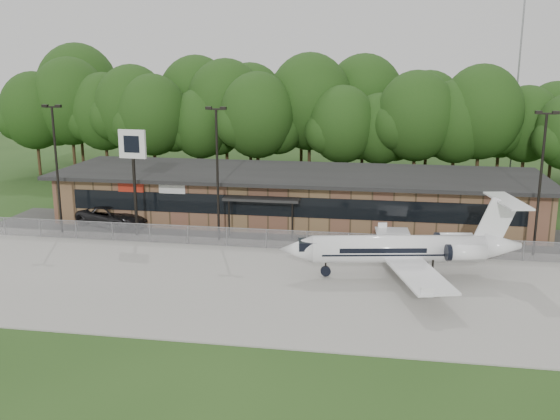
% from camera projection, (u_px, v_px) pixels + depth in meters
% --- Properties ---
extents(ground, '(160.00, 160.00, 0.00)m').
position_uv_depth(ground, '(230.00, 337.00, 31.36)').
color(ground, '#234318').
rests_on(ground, ground).
extents(apron, '(64.00, 18.00, 0.08)m').
position_uv_depth(apron, '(261.00, 282.00, 39.02)').
color(apron, '#9E9B93').
rests_on(apron, ground).
extents(parking_lot, '(50.00, 9.00, 0.06)m').
position_uv_depth(parking_lot, '(289.00, 233.00, 50.04)').
color(parking_lot, '#383835').
rests_on(parking_lot, ground).
extents(terminal, '(41.00, 11.65, 4.30)m').
position_uv_depth(terminal, '(297.00, 195.00, 53.79)').
color(terminal, brown).
rests_on(terminal, ground).
extents(fence, '(46.00, 0.04, 1.52)m').
position_uv_depth(fence, '(280.00, 240.00, 45.55)').
color(fence, gray).
rests_on(fence, ground).
extents(treeline, '(72.00, 12.00, 15.00)m').
position_uv_depth(treeline, '(320.00, 115.00, 69.85)').
color(treeline, '#193E13').
rests_on(treeline, ground).
extents(radio_mast, '(0.20, 0.20, 25.00)m').
position_uv_depth(radio_mast, '(519.00, 69.00, 70.86)').
color(radio_mast, gray).
rests_on(radio_mast, ground).
extents(light_pole_left, '(1.55, 0.30, 10.23)m').
position_uv_depth(light_pole_left, '(56.00, 160.00, 48.69)').
color(light_pole_left, black).
rests_on(light_pole_left, ground).
extents(light_pole_mid, '(1.55, 0.30, 10.23)m').
position_uv_depth(light_pole_mid, '(217.00, 164.00, 46.58)').
color(light_pole_mid, black).
rests_on(light_pole_mid, ground).
extents(light_pole_right, '(1.55, 0.30, 10.23)m').
position_uv_depth(light_pole_right, '(541.00, 173.00, 42.85)').
color(light_pole_right, black).
rests_on(light_pole_right, ground).
extents(business_jet, '(15.48, 13.89, 5.22)m').
position_uv_depth(business_jet, '(407.00, 250.00, 39.46)').
color(business_jet, white).
rests_on(business_jet, ground).
extents(suv, '(6.98, 5.01, 1.77)m').
position_uv_depth(suv, '(112.00, 216.00, 51.90)').
color(suv, '#28282A').
rests_on(suv, ground).
extents(pole_sign, '(2.21, 0.46, 8.39)m').
position_uv_depth(pole_sign, '(133.00, 155.00, 47.86)').
color(pole_sign, black).
rests_on(pole_sign, ground).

